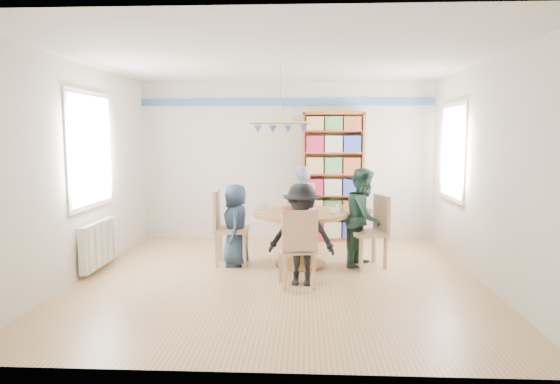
# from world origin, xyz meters

# --- Properties ---
(ground) EXTENTS (5.00, 5.00, 0.00)m
(ground) POSITION_xyz_m (0.00, 0.00, 0.00)
(ground) COLOR tan
(room_shell) EXTENTS (5.00, 5.00, 5.00)m
(room_shell) POSITION_xyz_m (-0.26, 0.87, 1.65)
(room_shell) COLOR white
(room_shell) RESTS_ON ground
(radiator) EXTENTS (0.12, 1.00, 0.60)m
(radiator) POSITION_xyz_m (-2.42, 0.30, 0.35)
(radiator) COLOR silver
(radiator) RESTS_ON ground
(dining_table) EXTENTS (1.30, 1.30, 0.75)m
(dining_table) POSITION_xyz_m (0.27, 0.65, 0.56)
(dining_table) COLOR olive
(dining_table) RESTS_ON ground
(chair_left) EXTENTS (0.48, 0.48, 1.04)m
(chair_left) POSITION_xyz_m (-0.77, 0.66, 0.57)
(chair_left) COLOR tan
(chair_left) RESTS_ON ground
(chair_right) EXTENTS (0.55, 0.55, 0.98)m
(chair_right) POSITION_xyz_m (1.26, 0.66, 0.54)
(chair_right) COLOR tan
(chair_right) RESTS_ON ground
(chair_far) EXTENTS (0.48, 0.48, 1.03)m
(chair_far) POSITION_xyz_m (0.26, 1.73, 0.57)
(chair_far) COLOR tan
(chair_far) RESTS_ON ground
(chair_near) EXTENTS (0.49, 0.49, 0.94)m
(chair_near) POSITION_xyz_m (0.25, -0.36, 0.52)
(chair_near) COLOR tan
(chair_near) RESTS_ON ground
(person_left) EXTENTS (0.45, 0.60, 1.13)m
(person_left) POSITION_xyz_m (-0.62, 0.63, 0.57)
(person_left) COLOR #1B293D
(person_left) RESTS_ON ground
(person_right) EXTENTS (0.72, 0.80, 1.35)m
(person_right) POSITION_xyz_m (1.14, 0.70, 0.67)
(person_right) COLOR #1A3429
(person_right) RESTS_ON ground
(person_far) EXTENTS (0.50, 0.34, 1.33)m
(person_far) POSITION_xyz_m (0.29, 1.58, 0.67)
(person_far) COLOR gray
(person_far) RESTS_ON ground
(person_near) EXTENTS (0.85, 0.57, 1.22)m
(person_near) POSITION_xyz_m (0.29, -0.24, 0.61)
(person_near) COLOR black
(person_near) RESTS_ON ground
(bookshelf) EXTENTS (1.03, 0.31, 2.17)m
(bookshelf) POSITION_xyz_m (0.80, 2.34, 1.07)
(bookshelf) COLOR brown
(bookshelf) RESTS_ON ground
(tableware) EXTENTS (1.26, 1.26, 0.33)m
(tableware) POSITION_xyz_m (0.24, 0.68, 0.82)
(tableware) COLOR white
(tableware) RESTS_ON dining_table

